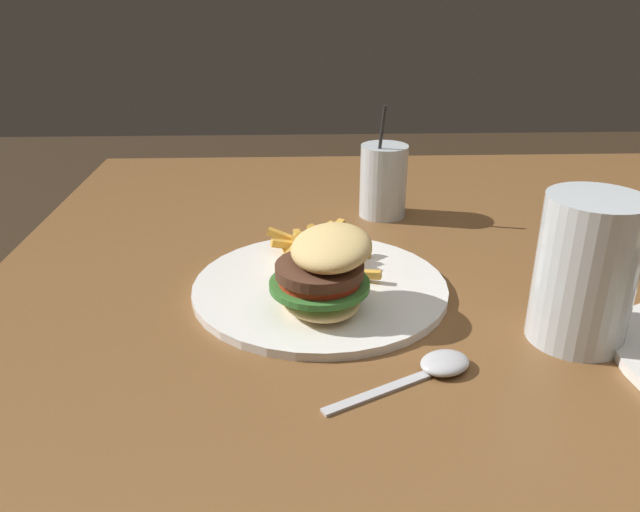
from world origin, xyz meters
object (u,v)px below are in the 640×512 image
at_px(beer_glass, 583,276).
at_px(spoon, 438,366).
at_px(juice_glass, 383,183).
at_px(meal_plate_near, 321,278).

distance_m(beer_glass, spoon, 0.17).
xyz_separation_m(juice_glass, spoon, (0.42, -0.00, -0.05)).
bearing_deg(spoon, beer_glass, -8.01).
height_order(beer_glass, juice_glass, juice_glass).
bearing_deg(juice_glass, beer_glass, 22.22).
bearing_deg(beer_glass, juice_glass, -157.78).
xyz_separation_m(meal_plate_near, spoon, (0.15, 0.10, -0.02)).
bearing_deg(spoon, juice_glass, 61.67).
height_order(juice_glass, spoon, juice_glass).
bearing_deg(beer_glass, meal_plate_near, -109.92).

